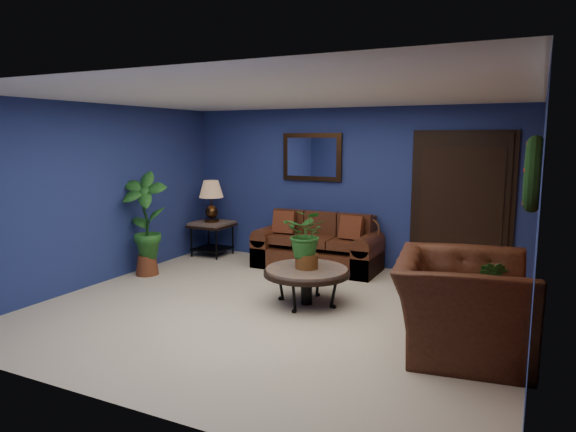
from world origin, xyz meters
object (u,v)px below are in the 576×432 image
at_px(sofa, 319,250).
at_px(armchair, 462,304).
at_px(end_table, 212,230).
at_px(side_chair, 367,242).
at_px(coffee_table, 307,273).
at_px(table_lamp, 211,196).

bearing_deg(sofa, armchair, -43.36).
xyz_separation_m(end_table, side_chair, (2.77, 0.06, 0.01)).
bearing_deg(sofa, coffee_table, -71.94).
height_order(table_lamp, side_chair, table_lamp).
height_order(end_table, armchair, armchair).
bearing_deg(side_chair, end_table, 178.47).
xyz_separation_m(coffee_table, end_table, (-2.55, 1.70, 0.06)).
distance_m(sofa, side_chair, 0.80).
xyz_separation_m(coffee_table, armchair, (1.90, -0.60, 0.06)).
bearing_deg(end_table, sofa, 0.66).
distance_m(end_table, armchair, 5.01).
distance_m(coffee_table, armchair, 1.99).
relative_size(side_chair, armchair, 0.59).
bearing_deg(table_lamp, sofa, 0.66).
relative_size(coffee_table, table_lamp, 1.54).
distance_m(sofa, end_table, 2.00).
height_order(coffee_table, table_lamp, table_lamp).
distance_m(sofa, coffee_table, 1.81).
xyz_separation_m(coffee_table, side_chair, (0.22, 1.76, 0.07)).
bearing_deg(end_table, table_lamp, 0.00).
height_order(end_table, table_lamp, table_lamp).
relative_size(end_table, side_chair, 0.78).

